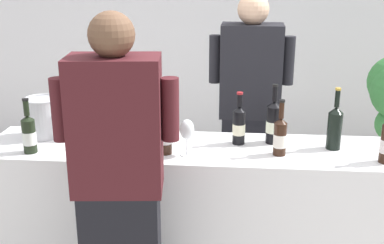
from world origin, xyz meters
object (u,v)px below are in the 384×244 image
Objects in this scene: wine_bottle_2 at (239,125)px; wine_bottle_9 at (103,118)px; wine_bottle_0 at (165,133)px; wine_bottle_8 at (146,128)px; wine_bottle_5 at (82,120)px; wine_bottle_1 at (165,124)px; wine_bottle_10 at (273,122)px; ice_bucket at (43,117)px; wine_bottle_3 at (335,127)px; person_guest at (120,204)px; wine_bottle_4 at (280,136)px; wine_glass at (187,131)px; wine_bottle_7 at (29,134)px; person_server at (249,125)px.

wine_bottle_9 reaches higher than wine_bottle_2.
wine_bottle_0 is 0.13m from wine_bottle_8.
wine_bottle_5 is 0.42m from wine_bottle_8.
wine_bottle_10 is (0.62, 0.07, 0.01)m from wine_bottle_1.
wine_bottle_10 is 1.37m from ice_bucket.
person_guest is (-1.09, -0.62, -0.21)m from wine_bottle_3.
wine_bottle_10 reaches higher than wine_bottle_4.
wine_bottle_1 is at bearing -4.70° from ice_bucket.
wine_bottle_4 is at bearing 5.85° from wine_glass.
wine_bottle_8 is at bearing 10.32° from wine_bottle_7.
wine_glass is (0.12, -0.02, 0.02)m from wine_bottle_0.
person_server is at bearing 127.22° from wine_bottle_3.
wine_bottle_3 is at bearing -3.04° from wine_bottle_9.
wine_bottle_7 is at bearing 145.19° from person_guest.
person_guest is at bearing -34.81° from wine_bottle_7.
person_server reaches higher than person_guest.
ice_bucket is (-1.17, 0.02, 0.01)m from wine_bottle_2.
person_guest reaches higher than wine_bottle_8.
wine_bottle_5 reaches higher than wine_bottle_1.
wine_bottle_8 is 1.39× the size of ice_bucket.
wine_bottle_8 is at bearing -138.21° from wine_bottle_1.
ice_bucket is at bearing 172.74° from wine_bottle_4.
wine_glass is (-0.50, -0.05, 0.03)m from wine_bottle_4.
wine_bottle_9 is 0.76m from person_guest.
wine_bottle_2 is 0.87× the size of wine_bottle_3.
wine_bottle_3 is at bearing 29.51° from person_guest.
wine_bottle_2 is 0.53m from wine_bottle_8.
wine_bottle_2 and wine_bottle_7 have the same top height.
ice_bucket is at bearing 167.39° from wine_bottle_8.
wine_bottle_5 is 1.68× the size of wine_glass.
wine_bottle_1 is 0.95× the size of wine_bottle_9.
wine_bottle_0 is at bearing -170.80° from wine_bottle_3.
wine_bottle_2 is 0.88m from person_guest.
wine_bottle_3 is 1.05m from wine_bottle_8.
wine_bottle_8 is 0.33m from wine_bottle_9.
wine_bottle_9 reaches higher than wine_bottle_4.
wine_bottle_9 is at bearing 2.05° from ice_bucket.
wine_bottle_3 reaches higher than wine_bottle_4.
wine_bottle_5 reaches higher than ice_bucket.
wine_bottle_5 is at bearing 119.44° from person_guest.
wine_bottle_2 is at bearing -1.09° from ice_bucket.
wine_bottle_0 is 0.53m from person_guest.
wine_glass is (0.87, 0.03, 0.03)m from wine_bottle_7.
ice_bucket is at bearing 94.64° from wine_bottle_7.
wine_bottle_10 reaches higher than wine_bottle_9.
wine_bottle_1 is 0.43m from wine_bottle_2.
wine_bottle_10 is at bearing -0.23° from wine_bottle_9.
wine_bottle_10 is at bearing 42.18° from person_guest.
wine_bottle_0 is 0.75m from wine_bottle_7.
ice_bucket is (-0.65, 0.15, 0.00)m from wine_bottle_8.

